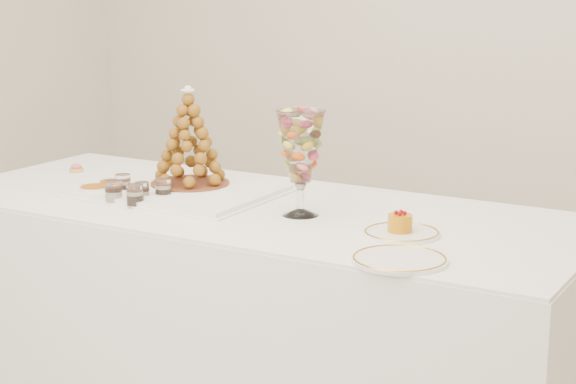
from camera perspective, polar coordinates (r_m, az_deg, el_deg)
The scene contains 15 objects.
buffet_table at distance 3.29m, azimuth -2.08°, elevation -7.94°, with size 2.25×0.96×0.84m.
lace_tray at distance 3.35m, azimuth -6.54°, elevation 0.08°, with size 0.65×0.49×0.02m, color white.
macaron_vase at distance 2.99m, azimuth 0.75°, elevation 2.63°, with size 0.15×0.15×0.33m.
cake_plate at distance 2.82m, azimuth 6.75°, elevation -2.45°, with size 0.22×0.22×0.01m, color white.
spare_plate at distance 2.56m, azimuth 6.62°, elevation -4.02°, with size 0.26×0.26×0.01m, color white.
pink_tart at distance 3.78m, azimuth -12.44°, elevation 1.37°, with size 0.05×0.05×0.03m.
verrine_a at distance 3.35m, azimuth -9.76°, elevation 0.44°, with size 0.05×0.05×0.07m, color white.
verrine_b at distance 3.25m, azimuth -8.64°, elevation 0.02°, with size 0.05×0.05×0.06m, color white.
verrine_c at distance 3.26m, azimuth -7.41°, elevation 0.16°, with size 0.05×0.05×0.07m, color white.
verrine_d at distance 3.23m, azimuth -10.30°, elevation -0.01°, with size 0.06×0.06×0.08m, color white.
verrine_e at distance 3.17m, azimuth -9.05°, elevation -0.22°, with size 0.06×0.06×0.07m, color white.
ramekin_back at distance 3.44m, azimuth -10.41°, elevation 0.37°, with size 0.09×0.09×0.03m, color white.
ramekin_front at distance 3.36m, azimuth -11.43°, elevation 0.04°, with size 0.10×0.10×0.03m, color white.
croquembouche at distance 3.37m, azimuth -5.88°, elevation 3.27°, with size 0.28×0.28×0.35m.
mousse_cake at distance 2.82m, azimuth 6.66°, elevation -1.82°, with size 0.07×0.07×0.06m.
Camera 1 is at (1.60, -2.17, 1.59)m, focal length 60.00 mm.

